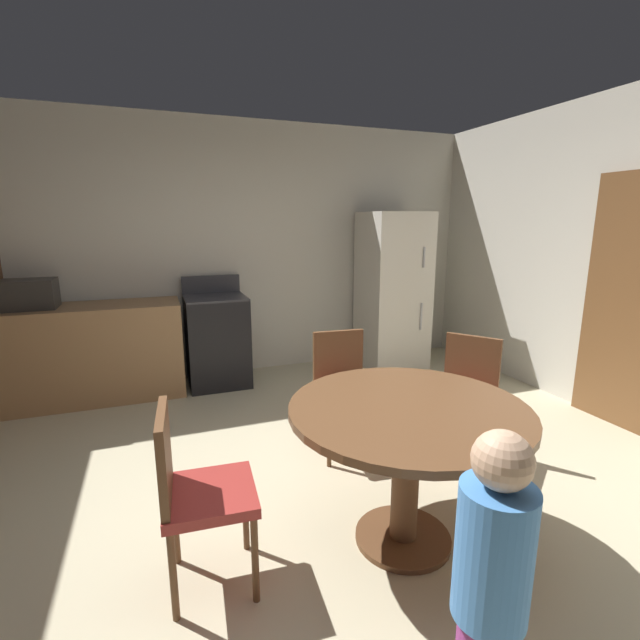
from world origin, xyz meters
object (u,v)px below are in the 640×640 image
at_px(chair_northeast, 466,390).
at_px(person_child, 490,591).
at_px(microwave, 28,294).
at_px(dining_table, 407,435).
at_px(chair_west, 194,487).
at_px(chair_north, 343,383).
at_px(oven_range, 217,340).
at_px(refrigerator, 392,291).

xyz_separation_m(chair_northeast, person_child, (-1.11, -1.52, 0.08)).
xyz_separation_m(microwave, dining_table, (2.18, -2.74, -0.43)).
bearing_deg(chair_west, chair_northeast, 19.93).
bearing_deg(chair_north, person_child, -5.47).
xyz_separation_m(oven_range, microwave, (-1.61, -0.00, 0.56)).
height_order(oven_range, refrigerator, refrigerator).
bearing_deg(microwave, oven_range, 0.13).
xyz_separation_m(dining_table, chair_north, (0.09, 1.03, -0.10)).
height_order(chair_northeast, person_child, person_child).
distance_m(refrigerator, microwave, 3.61).
bearing_deg(dining_table, chair_west, 175.95).
distance_m(microwave, dining_table, 3.53).
height_order(chair_north, person_child, person_child).
relative_size(chair_northeast, person_child, 0.80).
bearing_deg(chair_west, oven_range, 84.33).
bearing_deg(refrigerator, chair_northeast, -105.56).
bearing_deg(dining_table, oven_range, 101.94).
distance_m(microwave, person_child, 4.14).
bearing_deg(refrigerator, microwave, 179.20).
bearing_deg(oven_range, chair_west, -99.72).
xyz_separation_m(chair_north, chair_northeast, (0.75, -0.43, 0.00)).
distance_m(refrigerator, person_child, 3.98).
height_order(microwave, chair_west, microwave).
bearing_deg(chair_north, chair_northeast, 65.45).
xyz_separation_m(microwave, chair_west, (1.15, -2.66, -0.53)).
bearing_deg(person_child, refrigerator, -8.63).
distance_m(refrigerator, chair_north, 2.15).
distance_m(microwave, chair_west, 2.95).
bearing_deg(person_child, chair_northeast, -19.72).
bearing_deg(refrigerator, oven_range, 178.46).
height_order(oven_range, chair_west, oven_range).
bearing_deg(microwave, chair_northeast, -35.11).
xyz_separation_m(dining_table, chair_northeast, (0.84, 0.61, -0.10)).
height_order(oven_range, dining_table, oven_range).
height_order(oven_range, chair_northeast, oven_range).
distance_m(chair_north, person_child, 1.98).
distance_m(oven_range, refrigerator, 2.04).
distance_m(refrigerator, dining_table, 3.05).
bearing_deg(oven_range, chair_north, -68.51).
height_order(chair_west, person_child, person_child).
height_order(refrigerator, person_child, refrigerator).
relative_size(microwave, chair_north, 0.51).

